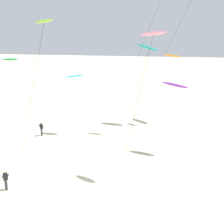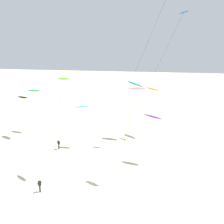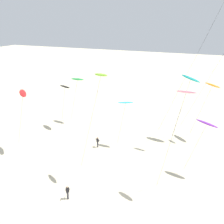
# 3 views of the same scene
# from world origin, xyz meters

# --- Properties ---
(ground_plane) EXTENTS (260.00, 260.00, 0.00)m
(ground_plane) POSITION_xyz_m (0.00, 0.00, 0.00)
(ground_plane) COLOR beige
(kite_teal) EXTENTS (3.92, 1.86, 10.86)m
(kite_teal) POSITION_xyz_m (5.40, 19.61, 10.19)
(kite_teal) COLOR teal
(kite_teal) RESTS_ON ground
(kite_purple) EXTENTS (3.64, 1.75, 7.49)m
(kite_purple) POSITION_xyz_m (9.03, 9.67, 7.05)
(kite_purple) COLOR purple
(kite_purple) RESTS_ON ground
(kite_pink) EXTENTS (3.77, 1.88, 12.50)m
(kite_pink) POSITION_xyz_m (7.01, 4.09, 12.01)
(kite_pink) COLOR pink
(kite_pink) RESTS_ON ground
(kite_orange) EXTENTS (4.23, 2.78, 9.33)m
(kite_orange) POSITION_xyz_m (8.53, 21.44, 9.04)
(kite_orange) COLOR orange
(kite_orange) RESTS_ON ground
(kite_green) EXTENTS (3.95, 1.75, 8.56)m
(kite_green) POSITION_xyz_m (-14.55, 19.67, 8.30)
(kite_green) COLOR green
(kite_green) RESTS_ON ground
(kite_lime) EXTENTS (5.17, 2.58, 13.39)m
(kite_lime) POSITION_xyz_m (-2.21, 3.92, 12.99)
(kite_lime) COLOR #8CD833
(kite_lime) RESTS_ON ground
(kite_cyan) EXTENTS (2.79, 1.04, 7.39)m
(kite_cyan) POSITION_xyz_m (-2.86, 13.61, 7.04)
(kite_cyan) COLOR #33BFE0
(kite_cyan) RESTS_ON ground
(kite_flyer_nearest) EXTENTS (0.73, 0.73, 1.67)m
(kite_flyer_nearest) POSITION_xyz_m (-3.93, -1.28, 0.89)
(kite_flyer_nearest) COLOR #33333D
(kite_flyer_nearest) RESTS_ON ground
(kite_flyer_middle) EXTENTS (0.68, 0.66, 1.67)m
(kite_flyer_middle) POSITION_xyz_m (-6.54, 11.45, 0.89)
(kite_flyer_middle) COLOR #33333D
(kite_flyer_middle) RESTS_ON ground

